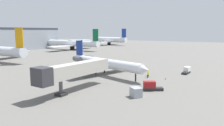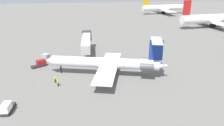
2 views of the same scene
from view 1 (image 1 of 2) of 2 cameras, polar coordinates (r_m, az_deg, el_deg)
name	(u,v)px [view 1 (image 1 of 2)]	position (r m, az deg, el deg)	size (l,w,h in m)	color
ground_plane	(104,76)	(58.53, -2.15, -3.51)	(400.00, 400.00, 0.10)	#66635E
regional_jet	(103,62)	(60.38, -2.52, 0.13)	(21.54, 29.97, 9.36)	silver
jet_bridge	(72,71)	(43.44, -10.59, -2.02)	(18.94, 4.19, 5.99)	#B7B2A8
ground_crew_marshaller	(148,73)	(59.07, 9.51, -2.61)	(0.45, 0.35, 1.69)	black
ground_crew_loader	(148,75)	(56.87, 9.47, -3.04)	(0.37, 0.46, 1.69)	black
baggage_tug_lead	(187,71)	(65.42, 19.16, -1.90)	(4.10, 1.71, 1.90)	#262628
baggage_tug_trailing	(151,86)	(45.26, 10.29, -6.10)	(3.27, 4.15, 1.90)	#262628
cargo_container_uld	(136,92)	(40.56, 6.36, -7.68)	(2.57, 2.64, 1.76)	#999EA8
traffic_cone_near	(166,78)	(55.95, 14.00, -3.99)	(0.36, 0.36, 0.55)	orange
parked_airliner_east_mid	(72,43)	(140.00, -10.44, 5.14)	(35.93, 42.54, 13.10)	silver
parked_airliner_east_end	(109,40)	(184.71, -0.74, 6.18)	(28.44, 33.68, 13.70)	silver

